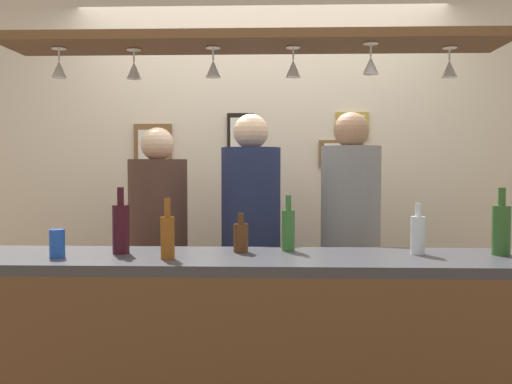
% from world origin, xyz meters
% --- Properties ---
extents(back_wall, '(4.40, 0.06, 2.60)m').
position_xyz_m(back_wall, '(0.00, 1.10, 1.30)').
color(back_wall, beige).
rests_on(back_wall, ground_plane).
extents(bar_counter, '(2.70, 0.55, 1.02)m').
position_xyz_m(bar_counter, '(0.00, -0.50, 0.69)').
color(bar_counter, '#38383D').
rests_on(bar_counter, ground_plane).
extents(overhead_glass_rack, '(2.20, 0.36, 0.04)m').
position_xyz_m(overhead_glass_rack, '(0.00, -0.30, 1.96)').
color(overhead_glass_rack, brown).
extents(hanging_wineglass_far_left, '(0.07, 0.07, 0.13)m').
position_xyz_m(hanging_wineglass_far_left, '(-0.87, -0.31, 1.85)').
color(hanging_wineglass_far_left, silver).
rests_on(hanging_wineglass_far_left, overhead_glass_rack).
extents(hanging_wineglass_left, '(0.07, 0.07, 0.13)m').
position_xyz_m(hanging_wineglass_left, '(-0.54, -0.27, 1.85)').
color(hanging_wineglass_left, silver).
rests_on(hanging_wineglass_left, overhead_glass_rack).
extents(hanging_wineglass_center_left, '(0.07, 0.07, 0.13)m').
position_xyz_m(hanging_wineglass_center_left, '(-0.18, -0.30, 1.85)').
color(hanging_wineglass_center_left, silver).
rests_on(hanging_wineglass_center_left, overhead_glass_rack).
extents(hanging_wineglass_center, '(0.07, 0.07, 0.13)m').
position_xyz_m(hanging_wineglass_center, '(0.18, -0.29, 1.85)').
color(hanging_wineglass_center, silver).
rests_on(hanging_wineglass_center, overhead_glass_rack).
extents(hanging_wineglass_center_right, '(0.07, 0.07, 0.13)m').
position_xyz_m(hanging_wineglass_center_right, '(0.51, -0.36, 1.85)').
color(hanging_wineglass_center_right, silver).
rests_on(hanging_wineglass_center_right, overhead_glass_rack).
extents(hanging_wineglass_right, '(0.07, 0.07, 0.13)m').
position_xyz_m(hanging_wineglass_right, '(0.87, -0.26, 1.85)').
color(hanging_wineglass_right, silver).
rests_on(hanging_wineglass_right, overhead_glass_rack).
extents(person_left_brown_shirt, '(0.34, 0.34, 1.64)m').
position_xyz_m(person_left_brown_shirt, '(-0.58, 0.43, 0.98)').
color(person_left_brown_shirt, '#2D334C').
rests_on(person_left_brown_shirt, ground_plane).
extents(person_middle_navy_shirt, '(0.34, 0.34, 1.71)m').
position_xyz_m(person_middle_navy_shirt, '(-0.04, 0.43, 1.03)').
color(person_middle_navy_shirt, '#2D334C').
rests_on(person_middle_navy_shirt, ground_plane).
extents(person_right_grey_shirt, '(0.34, 0.34, 1.72)m').
position_xyz_m(person_right_grey_shirt, '(0.53, 0.43, 1.04)').
color(person_right_grey_shirt, '#2D334C').
rests_on(person_right_grey_shirt, ground_plane).
extents(bottle_beer_green_import, '(0.06, 0.06, 0.26)m').
position_xyz_m(bottle_beer_green_import, '(0.16, -0.20, 1.12)').
color(bottle_beer_green_import, '#336B2D').
rests_on(bottle_beer_green_import, bar_counter).
extents(bottle_beer_brown_stubby, '(0.07, 0.07, 0.18)m').
position_xyz_m(bottle_beer_brown_stubby, '(-0.06, -0.25, 1.09)').
color(bottle_beer_brown_stubby, '#512D14').
rests_on(bottle_beer_brown_stubby, bar_counter).
extents(bottle_soda_clear, '(0.06, 0.06, 0.23)m').
position_xyz_m(bottle_soda_clear, '(0.74, -0.29, 1.11)').
color(bottle_soda_clear, silver).
rests_on(bottle_soda_clear, bar_counter).
extents(bottle_champagne_green, '(0.08, 0.08, 0.30)m').
position_xyz_m(bottle_champagne_green, '(1.10, -0.29, 1.14)').
color(bottle_champagne_green, '#2D5623').
rests_on(bottle_champagne_green, bar_counter).
extents(bottle_beer_amber_tall, '(0.06, 0.06, 0.26)m').
position_xyz_m(bottle_beer_amber_tall, '(-0.36, -0.45, 1.12)').
color(bottle_beer_amber_tall, brown).
rests_on(bottle_beer_amber_tall, bar_counter).
extents(bottle_wine_dark_red, '(0.08, 0.08, 0.30)m').
position_xyz_m(bottle_wine_dark_red, '(-0.60, -0.30, 1.14)').
color(bottle_wine_dark_red, '#380F19').
rests_on(bottle_wine_dark_red, bar_counter).
extents(drink_can, '(0.07, 0.07, 0.12)m').
position_xyz_m(drink_can, '(-0.84, -0.43, 1.08)').
color(drink_can, '#1E4CB2').
rests_on(drink_can, bar_counter).
extents(picture_frame_upper_small, '(0.22, 0.02, 0.18)m').
position_xyz_m(picture_frame_upper_small, '(0.62, 1.06, 1.69)').
color(picture_frame_upper_small, '#B29338').
rests_on(picture_frame_upper_small, back_wall).
extents(picture_frame_caricature, '(0.26, 0.02, 0.34)m').
position_xyz_m(picture_frame_caricature, '(-0.74, 1.06, 1.53)').
color(picture_frame_caricature, brown).
rests_on(picture_frame_caricature, back_wall).
extents(picture_frame_crest, '(0.18, 0.02, 0.26)m').
position_xyz_m(picture_frame_crest, '(-0.14, 1.06, 1.64)').
color(picture_frame_crest, black).
rests_on(picture_frame_crest, back_wall).
extents(picture_frame_lower_pair, '(0.30, 0.02, 0.18)m').
position_xyz_m(picture_frame_lower_pair, '(0.54, 1.06, 1.50)').
color(picture_frame_lower_pair, brown).
rests_on(picture_frame_lower_pair, back_wall).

